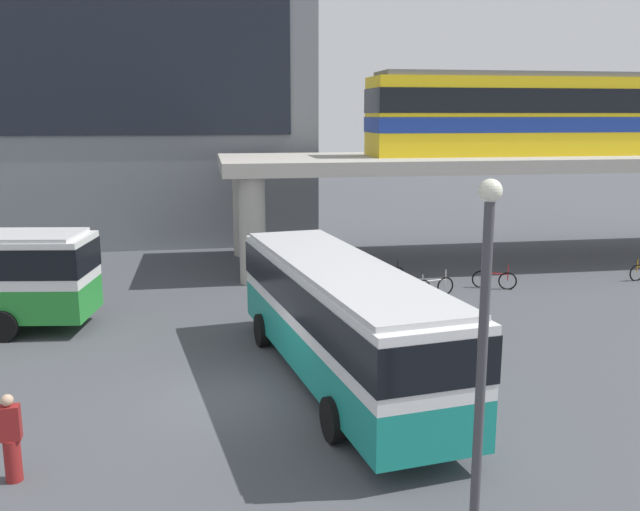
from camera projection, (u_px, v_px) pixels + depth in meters
The scene contains 11 objects.
ground_plane at pixel (217, 296), 26.75m from camera, with size 120.00×120.00×0.00m, color #47494F.
station_building at pixel (45, 43), 39.44m from camera, with size 29.56×14.37×21.97m.
elevated_platform at pixel (567, 167), 33.39m from camera, with size 33.51×7.48×5.05m.
train at pixel (561, 113), 32.79m from camera, with size 18.63×2.96×3.84m.
bus_main at pixel (339, 310), 17.76m from camera, with size 4.17×11.30×3.22m.
bicycle_green at pixel (373, 291), 26.19m from camera, with size 1.78×0.34×1.04m.
bicycle_red at pixel (494, 280), 27.91m from camera, with size 1.65×0.80×1.04m.
bicycle_black at pixel (388, 276), 28.48m from camera, with size 1.65×0.80×1.04m.
bicycle_silver at pixel (434, 287), 26.75m from camera, with size 1.75×0.49×1.04m.
pedestrian_by_bike_rack at pixel (11, 440), 13.13m from camera, with size 0.42×0.32×1.78m.
lamp_post at pixel (483, 337), 10.61m from camera, with size 0.36×0.36×6.04m.
Camera 1 is at (-0.33, -16.18, 6.97)m, focal length 38.50 mm.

